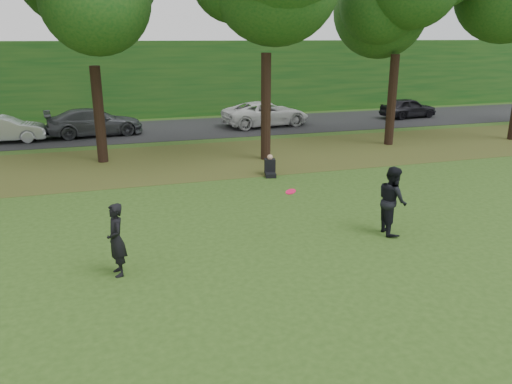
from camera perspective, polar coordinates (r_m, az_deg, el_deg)
The scene contains 9 objects.
ground at distance 10.39m, azimuth 1.16°, elevation -13.19°, with size 120.00×120.00×0.00m, color #2B4917.
leaf_litter at distance 22.31m, azimuth -9.30°, elevation 3.46°, with size 60.00×7.00×0.01m, color #51441D.
street at distance 30.09m, azimuth -11.47°, elevation 6.94°, with size 70.00×7.00×0.02m, color black.
far_hedge at distance 35.71m, azimuth -12.75°, elevation 12.49°, with size 70.00×3.00×5.00m, color #144817.
player_left at distance 11.82m, azimuth -15.68°, elevation -5.29°, with size 0.63×0.41×1.72m, color black.
player_right at distance 14.26m, azimuth 15.31°, elevation -0.92°, with size 0.93×0.73×1.92m, color black.
parked_cars at distance 29.21m, azimuth -11.26°, elevation 8.08°, with size 38.83×3.90×1.49m.
frisbee at distance 13.04m, azimuth 3.99°, elevation 0.05°, with size 0.30×0.30×0.11m.
seated_person at distance 19.77m, azimuth 1.62°, elevation 2.80°, with size 0.56×0.80×0.83m.
Camera 1 is at (-2.81, -8.49, 5.28)m, focal length 35.00 mm.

